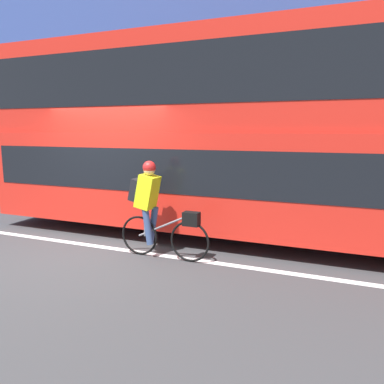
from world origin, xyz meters
name	(u,v)px	position (x,y,z in m)	size (l,w,h in m)	color
ground_plane	(86,250)	(0.00, 0.00, 0.00)	(80.00, 80.00, 0.00)	#38383A
road_center_line	(95,246)	(0.00, 0.25, 0.00)	(50.00, 0.14, 0.01)	silver
sidewalk_curb	(198,197)	(0.00, 5.41, 0.05)	(60.00, 2.16, 0.11)	#A8A399
building_facade	(212,77)	(0.00, 6.64, 3.77)	(60.00, 0.30, 7.53)	#33478C
bus	(227,129)	(1.98, 1.87, 2.10)	(9.54, 2.44, 3.81)	black
cyclist_on_bike	(154,206)	(1.28, 0.16, 0.86)	(1.59, 0.32, 1.60)	black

